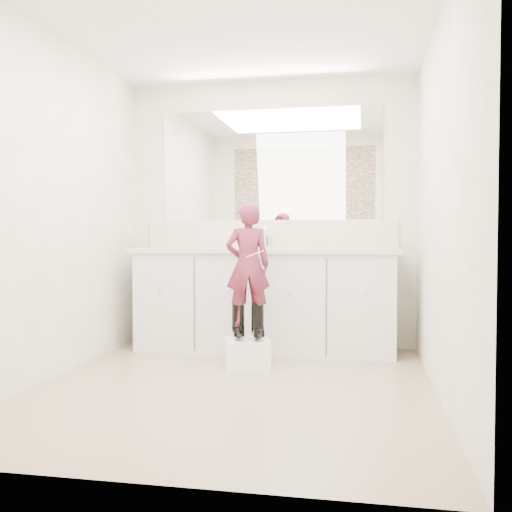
# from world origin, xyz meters

# --- Properties ---
(floor) EXTENTS (3.00, 3.00, 0.00)m
(floor) POSITION_xyz_m (0.00, 0.00, 0.00)
(floor) COLOR #866F58
(floor) RESTS_ON ground
(ceiling) EXTENTS (3.00, 3.00, 0.00)m
(ceiling) POSITION_xyz_m (0.00, 0.00, 2.40)
(ceiling) COLOR white
(ceiling) RESTS_ON wall_back
(wall_back) EXTENTS (2.60, 0.00, 2.60)m
(wall_back) POSITION_xyz_m (0.00, 1.50, 1.20)
(wall_back) COLOR beige
(wall_back) RESTS_ON floor
(wall_front) EXTENTS (2.60, 0.00, 2.60)m
(wall_front) POSITION_xyz_m (0.00, -1.50, 1.20)
(wall_front) COLOR beige
(wall_front) RESTS_ON floor
(wall_left) EXTENTS (0.00, 3.00, 3.00)m
(wall_left) POSITION_xyz_m (-1.30, 0.00, 1.20)
(wall_left) COLOR beige
(wall_left) RESTS_ON floor
(wall_right) EXTENTS (0.00, 3.00, 3.00)m
(wall_right) POSITION_xyz_m (1.30, 0.00, 1.20)
(wall_right) COLOR beige
(wall_right) RESTS_ON floor
(vanity_cabinet) EXTENTS (2.20, 0.55, 0.85)m
(vanity_cabinet) POSITION_xyz_m (0.00, 1.23, 0.42)
(vanity_cabinet) COLOR silver
(vanity_cabinet) RESTS_ON floor
(countertop) EXTENTS (2.28, 0.58, 0.04)m
(countertop) POSITION_xyz_m (0.00, 1.21, 0.87)
(countertop) COLOR beige
(countertop) RESTS_ON vanity_cabinet
(backsplash) EXTENTS (2.28, 0.03, 0.25)m
(backsplash) POSITION_xyz_m (0.00, 1.49, 1.02)
(backsplash) COLOR beige
(backsplash) RESTS_ON countertop
(mirror) EXTENTS (2.00, 0.02, 1.00)m
(mirror) POSITION_xyz_m (0.00, 1.49, 1.64)
(mirror) COLOR white
(mirror) RESTS_ON wall_back
(dot_panel) EXTENTS (2.00, 0.01, 1.20)m
(dot_panel) POSITION_xyz_m (0.00, -1.49, 1.65)
(dot_panel) COLOR #472819
(dot_panel) RESTS_ON wall_front
(faucet) EXTENTS (0.08, 0.08, 0.10)m
(faucet) POSITION_xyz_m (0.00, 1.38, 0.94)
(faucet) COLOR silver
(faucet) RESTS_ON countertop
(cup) EXTENTS (0.11, 0.11, 0.09)m
(cup) POSITION_xyz_m (0.39, 1.23, 0.93)
(cup) COLOR beige
(cup) RESTS_ON countertop
(soap_bottle) EXTENTS (0.10, 0.10, 0.17)m
(soap_bottle) POSITION_xyz_m (-0.50, 1.24, 0.97)
(soap_bottle) COLOR beige
(soap_bottle) RESTS_ON countertop
(step_stool) EXTENTS (0.40, 0.36, 0.21)m
(step_stool) POSITION_xyz_m (-0.02, 0.57, 0.11)
(step_stool) COLOR white
(step_stool) RESTS_ON floor
(boot_left) EXTENTS (0.15, 0.21, 0.28)m
(boot_left) POSITION_xyz_m (-0.10, 0.59, 0.35)
(boot_left) COLOR black
(boot_left) RESTS_ON step_stool
(boot_right) EXTENTS (0.15, 0.21, 0.28)m
(boot_right) POSITION_xyz_m (0.05, 0.59, 0.35)
(boot_right) COLOR black
(boot_right) RESTS_ON step_stool
(toddler) EXTENTS (0.39, 0.31, 0.93)m
(toddler) POSITION_xyz_m (-0.02, 0.59, 0.78)
(toddler) COLOR #B13660
(toddler) RESTS_ON step_stool
(toothbrush) EXTENTS (0.13, 0.05, 0.06)m
(toothbrush) POSITION_xyz_m (0.05, 0.51, 0.86)
(toothbrush) COLOR #F7608F
(toothbrush) RESTS_ON toddler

